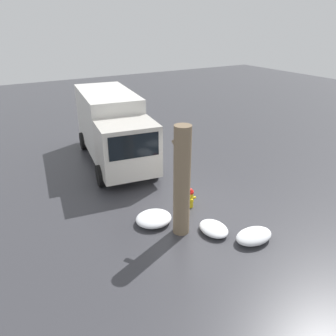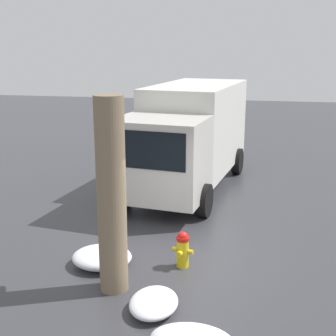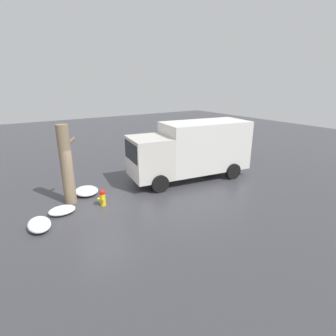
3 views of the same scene
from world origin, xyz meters
The scene contains 8 objects.
ground_plane centered at (0.00, 0.00, 0.00)m, with size 60.00×60.00×0.00m, color #38383D.
fire_hydrant centered at (0.00, 0.00, 0.39)m, with size 0.36×0.46×0.76m.
tree_trunk centered at (-1.14, 1.11, 1.82)m, with size 0.80×0.53×3.61m.
delivery_truck centered at (5.59, 0.72, 1.72)m, with size 7.11×3.37×3.20m.
pedestrian centered at (3.33, 0.98, 0.99)m, with size 0.39×0.39×1.81m.
snow_pile_by_hydrant centered at (-1.72, 0.22, 0.14)m, with size 1.09×0.83×0.28m.
snow_pile_curbside centered at (-2.71, -0.59, 0.18)m, with size 0.81×1.28×0.36m.
snow_pile_by_tree centered at (-0.26, 1.65, 0.17)m, with size 1.12×1.24×0.35m.
Camera 1 is at (-8.61, 5.96, 6.36)m, focal length 35.00 mm.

